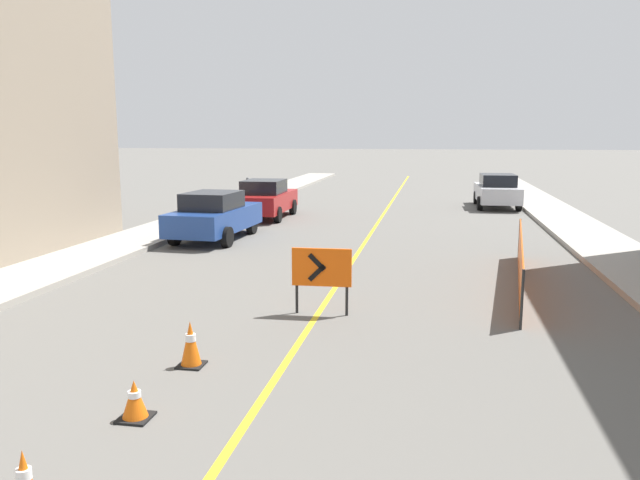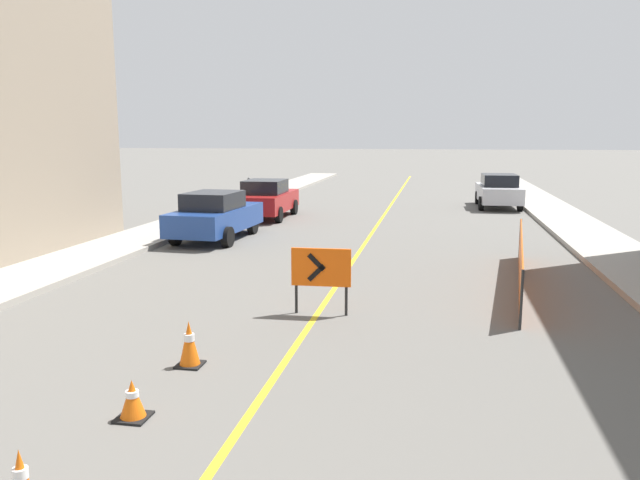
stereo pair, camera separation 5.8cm
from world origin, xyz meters
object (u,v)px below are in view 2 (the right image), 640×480
object	(u,v)px
traffic_cone_fifth	(132,400)
parked_car_curb_mid	(266,199)
parked_car_curb_far	(498,191)
parked_car_curb_near	(215,215)
arrow_barricade_primary	(321,269)
traffic_cone_farthest	(189,344)
parking_meter_far_curb	(249,185)

from	to	relation	value
traffic_cone_fifth	parked_car_curb_mid	size ratio (longest dim) A/B	0.12
traffic_cone_fifth	parked_car_curb_far	bearing A→B (deg)	74.88
traffic_cone_fifth	parked_car_curb_near	xyz separation A→B (m)	(-3.57, 12.73, 0.56)
arrow_barricade_primary	parked_car_curb_near	size ratio (longest dim) A/B	0.29
traffic_cone_farthest	traffic_cone_fifth	bearing A→B (deg)	-89.98
parked_car_curb_near	parked_car_curb_far	size ratio (longest dim) A/B	1.01
traffic_cone_fifth	parking_meter_far_curb	xyz separation A→B (m)	(-5.15, 21.64, 0.82)
arrow_barricade_primary	parked_car_curb_far	distance (m)	19.64
parked_car_curb_mid	parked_car_curb_far	bearing A→B (deg)	29.37
traffic_cone_farthest	parked_car_curb_far	world-z (taller)	parked_car_curb_far
parked_car_curb_mid	parked_car_curb_far	xyz separation A→B (m)	(9.80, 5.60, 0.00)
traffic_cone_farthest	parked_car_curb_far	xyz separation A→B (m)	(6.44, 22.04, 0.45)
traffic_cone_fifth	traffic_cone_farthest	size ratio (longest dim) A/B	0.71
arrow_barricade_primary	parking_meter_far_curb	size ratio (longest dim) A/B	1.01
traffic_cone_farthest	arrow_barricade_primary	world-z (taller)	arrow_barricade_primary
arrow_barricade_primary	parking_meter_far_curb	world-z (taller)	parking_meter_far_curb
traffic_cone_fifth	parking_meter_far_curb	bearing A→B (deg)	103.40
traffic_cone_fifth	parked_car_curb_far	xyz separation A→B (m)	(6.44, 23.84, 0.56)
traffic_cone_fifth	parked_car_curb_near	size ratio (longest dim) A/B	0.11
parked_car_curb_far	parking_meter_far_curb	size ratio (longest dim) A/B	3.38
traffic_cone_farthest	parked_car_curb_near	world-z (taller)	parked_car_curb_near
traffic_cone_fifth	parked_car_curb_mid	distance (m)	18.55
arrow_barricade_primary	parked_car_curb_near	world-z (taller)	parked_car_curb_near
traffic_cone_fifth	parked_car_curb_mid	world-z (taller)	parked_car_curb_mid
parked_car_curb_far	parking_meter_far_curb	world-z (taller)	parked_car_curb_far
traffic_cone_farthest	arrow_barricade_primary	distance (m)	3.41
arrow_barricade_primary	parked_car_curb_mid	size ratio (longest dim) A/B	0.30
arrow_barricade_primary	parked_car_curb_near	distance (m)	9.35
arrow_barricade_primary	parked_car_curb_mid	world-z (taller)	parked_car_curb_mid
traffic_cone_farthest	parking_meter_far_curb	size ratio (longest dim) A/B	0.54
traffic_cone_farthest	parked_car_curb_near	size ratio (longest dim) A/B	0.16
parked_car_curb_mid	parked_car_curb_far	world-z (taller)	same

